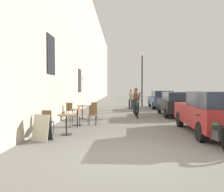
% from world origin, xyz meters
% --- Properties ---
extents(ground_plane, '(88.00, 88.00, 0.00)m').
position_xyz_m(ground_plane, '(0.00, 0.00, 0.00)').
color(ground_plane, slate).
extents(building_facade_left, '(0.54, 68.00, 11.09)m').
position_xyz_m(building_facade_left, '(-3.45, 14.00, 5.54)').
color(building_facade_left, '#B7AD99').
rests_on(building_facade_left, ground_plane).
extents(cafe_table_near, '(0.64, 0.64, 0.72)m').
position_xyz_m(cafe_table_near, '(-2.09, 2.80, 0.52)').
color(cafe_table_near, black).
rests_on(cafe_table_near, ground_plane).
extents(cafe_chair_near_toward_street, '(0.40, 0.40, 0.89)m').
position_xyz_m(cafe_chair_near_toward_street, '(-2.75, 2.72, 0.52)').
color(cafe_chair_near_toward_street, black).
rests_on(cafe_chair_near_toward_street, ground_plane).
extents(cafe_table_mid, '(0.64, 0.64, 0.72)m').
position_xyz_m(cafe_table_mid, '(-2.10, 4.95, 0.52)').
color(cafe_table_mid, black).
rests_on(cafe_table_mid, ground_plane).
extents(cafe_chair_mid_toward_street, '(0.41, 0.41, 0.89)m').
position_xyz_m(cafe_chair_mid_toward_street, '(-2.02, 4.37, 0.52)').
color(cafe_chair_mid_toward_street, black).
rests_on(cafe_chair_mid_toward_street, ground_plane).
extents(cafe_chair_mid_toward_wall, '(0.39, 0.39, 0.89)m').
position_xyz_m(cafe_chair_mid_toward_wall, '(-1.42, 5.03, 0.52)').
color(cafe_chair_mid_toward_wall, black).
rests_on(cafe_chair_mid_toward_wall, ground_plane).
extents(cafe_table_far, '(0.64, 0.64, 0.72)m').
position_xyz_m(cafe_table_far, '(-2.22, 7.10, 0.52)').
color(cafe_table_far, black).
rests_on(cafe_table_far, ground_plane).
extents(cafe_chair_far_toward_street, '(0.42, 0.42, 0.89)m').
position_xyz_m(cafe_chair_far_toward_street, '(-2.88, 7.02, 0.52)').
color(cafe_chair_far_toward_street, black).
rests_on(cafe_chair_far_toward_street, ground_plane).
extents(cafe_chair_far_toward_wall, '(0.44, 0.44, 0.89)m').
position_xyz_m(cafe_chair_far_toward_wall, '(-1.62, 7.17, 0.52)').
color(cafe_chair_far_toward_wall, black).
rests_on(cafe_chair_far_toward_wall, ground_plane).
extents(sandwich_board_sign, '(0.62, 0.49, 0.84)m').
position_xyz_m(sandwich_board_sign, '(-2.63, 1.81, 0.42)').
color(sandwich_board_sign, black).
rests_on(sandwich_board_sign, ground_plane).
extents(cyclist_on_bicycle, '(0.52, 1.76, 1.74)m').
position_xyz_m(cyclist_on_bicycle, '(0.76, 8.03, 0.81)').
color(cyclist_on_bicycle, black).
rests_on(cyclist_on_bicycle, ground_plane).
extents(pedestrian_near, '(0.36, 0.27, 1.65)m').
position_xyz_m(pedestrian_near, '(0.90, 11.14, 0.93)').
color(pedestrian_near, '#26262D').
rests_on(pedestrian_near, ground_plane).
extents(pedestrian_mid, '(0.38, 0.29, 1.62)m').
position_xyz_m(pedestrian_mid, '(0.66, 13.03, 0.91)').
color(pedestrian_mid, '#26262D').
rests_on(pedestrian_mid, ground_plane).
extents(street_lamp, '(0.32, 0.32, 4.90)m').
position_xyz_m(street_lamp, '(1.82, 15.95, 3.11)').
color(street_lamp, black).
rests_on(street_lamp, ground_plane).
extents(parked_car_nearest, '(1.93, 4.40, 1.55)m').
position_xyz_m(parked_car_nearest, '(3.19, 3.13, 0.80)').
color(parked_car_nearest, maroon).
rests_on(parked_car_nearest, ground_plane).
extents(parked_car_second, '(1.78, 4.09, 1.44)m').
position_xyz_m(parked_car_second, '(3.19, 8.73, 0.75)').
color(parked_car_second, black).
rests_on(parked_car_second, ground_plane).
extents(parked_car_third, '(1.75, 4.10, 1.46)m').
position_xyz_m(parked_car_third, '(3.24, 14.12, 0.75)').
color(parked_car_third, '#384C84').
rests_on(parked_car_third, ground_plane).
extents(parked_motorcycle, '(0.62, 2.15, 0.92)m').
position_xyz_m(parked_motorcycle, '(2.48, 1.10, 0.40)').
color(parked_motorcycle, black).
rests_on(parked_motorcycle, ground_plane).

